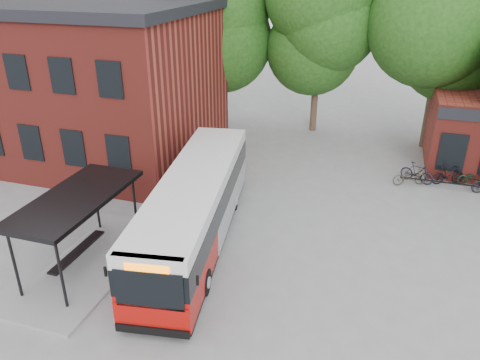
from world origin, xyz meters
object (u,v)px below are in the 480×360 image
(city_bus, at_px, (196,209))
(bicycle_3, at_px, (448,175))
(bicycle_1, at_px, (417,173))
(bicycle_4, at_px, (474,178))
(bus_shelter, at_px, (81,231))
(bicycle_0, at_px, (410,177))

(city_bus, relative_size, bicycle_3, 6.71)
(bicycle_1, height_order, bicycle_4, bicycle_1)
(city_bus, bearing_deg, bus_shelter, -148.56)
(city_bus, distance_m, bicycle_0, 11.63)
(bus_shelter, height_order, bicycle_0, bus_shelter)
(bicycle_4, bearing_deg, bicycle_1, 91.15)
(bicycle_1, xyz_separation_m, bicycle_4, (2.75, 0.47, -0.11))
(bus_shelter, xyz_separation_m, city_bus, (3.35, 2.85, 0.00))
(bus_shelter, distance_m, bicycle_1, 16.59)
(bicycle_4, bearing_deg, bus_shelter, 120.38)
(city_bus, distance_m, bicycle_3, 13.46)
(bus_shelter, bearing_deg, bicycle_0, 43.25)
(bus_shelter, distance_m, bicycle_0, 16.00)
(bicycle_1, relative_size, bicycle_4, 1.11)
(city_bus, height_order, bicycle_3, city_bus)
(bus_shelter, bearing_deg, bicycle_3, 40.79)
(bicycle_1, distance_m, bicycle_3, 1.52)
(bus_shelter, xyz_separation_m, bicycle_4, (14.74, 11.90, -1.04))
(bicycle_0, relative_size, bicycle_4, 1.12)
(city_bus, xyz_separation_m, bicycle_4, (11.39, 9.05, -1.04))
(bus_shelter, bearing_deg, bicycle_1, 43.64)
(bicycle_3, relative_size, bicycle_4, 1.09)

